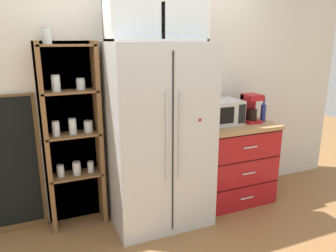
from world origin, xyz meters
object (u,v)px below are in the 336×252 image
refrigerator (158,136)px  mug_cream (234,119)px  mug_charcoal (237,120)px  bottle_cobalt (263,111)px  coffee_maker (250,108)px  microwave (220,112)px  chalkboard_menu (6,167)px  bottle_green (235,113)px

refrigerator → mug_cream: size_ratio=14.27×
refrigerator → mug_charcoal: (0.92, 0.04, 0.06)m
mug_cream → bottle_cobalt: bearing=-12.2°
coffee_maker → bottle_cobalt: coffee_maker is taller
microwave → bottle_cobalt: bearing=-10.8°
mug_charcoal → bottle_cobalt: (0.33, -0.02, 0.08)m
coffee_maker → chalkboard_menu: size_ratio=0.24×
coffee_maker → mug_charcoal: (-0.19, -0.03, -0.11)m
coffee_maker → bottle_green: coffee_maker is taller
microwave → mug_cream: microwave is taller
refrigerator → chalkboard_menu: (-1.36, 0.32, -0.22)m
microwave → mug_cream: (0.17, -0.02, -0.08)m
microwave → bottle_cobalt: 0.51m
mug_charcoal → mug_cream: 0.05m
mug_charcoal → bottle_green: 0.08m
microwave → bottle_cobalt: size_ratio=1.64×
bottle_green → chalkboard_menu: 2.32m
mug_cream → mug_charcoal: bearing=-89.4°
coffee_maker → mug_charcoal: bearing=-169.8°
microwave → chalkboard_menu: (-2.11, 0.21, -0.36)m
mug_cream → microwave: bearing=171.9°
mug_charcoal → bottle_cobalt: 0.34m
coffee_maker → chalkboard_menu: (-2.47, 0.25, -0.39)m
chalkboard_menu → refrigerator: bearing=-13.1°
refrigerator → chalkboard_menu: size_ratio=1.34×
coffee_maker → mug_cream: size_ratio=2.51×
mug_charcoal → bottle_cobalt: bearing=-3.4°
mug_charcoal → coffee_maker: bearing=10.2°
mug_charcoal → chalkboard_menu: chalkboard_menu is taller
refrigerator → coffee_maker: refrigerator is taller
microwave → mug_charcoal: size_ratio=3.91×
microwave → bottle_green: (0.17, -0.03, -0.02)m
coffee_maker → mug_charcoal: coffee_maker is taller
bottle_cobalt → refrigerator: bearing=-179.3°
refrigerator → mug_cream: bearing=5.4°
microwave → chalkboard_menu: chalkboard_menu is taller
mug_charcoal → chalkboard_menu: (-2.28, 0.28, -0.27)m
mug_charcoal → microwave: bearing=156.3°
refrigerator → bottle_green: (0.92, 0.08, 0.12)m
refrigerator → bottle_cobalt: bearing=0.7°
refrigerator → coffee_maker: (1.11, 0.07, 0.17)m
microwave → coffee_maker: size_ratio=1.42×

